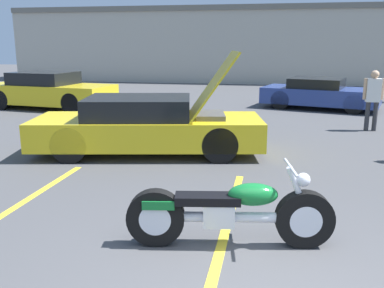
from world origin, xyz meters
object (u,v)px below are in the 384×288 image
at_px(parked_car_mid_row, 320,94).
at_px(spectator_near_motorcycle, 373,95).
at_px(motorcycle, 230,213).
at_px(parked_car_left_row, 48,91).
at_px(show_car_hood_open, 148,126).

bearing_deg(parked_car_mid_row, spectator_near_motorcycle, -60.10).
distance_m(motorcycle, spectator_near_motorcycle, 8.06).
bearing_deg(spectator_near_motorcycle, motorcycle, -112.26).
height_order(parked_car_mid_row, parked_car_left_row, parked_car_left_row).
bearing_deg(show_car_hood_open, spectator_near_motorcycle, 22.83).
relative_size(parked_car_mid_row, parked_car_left_row, 0.89).
bearing_deg(motorcycle, parked_car_left_row, 119.02).
height_order(parked_car_mid_row, spectator_near_motorcycle, spectator_near_motorcycle).
bearing_deg(parked_car_left_row, parked_car_mid_row, 18.20).
distance_m(parked_car_mid_row, parked_car_left_row, 9.79).
relative_size(parked_car_mid_row, spectator_near_motorcycle, 2.69).
bearing_deg(show_car_hood_open, motorcycle, -72.61).
relative_size(motorcycle, parked_car_left_row, 0.49).
bearing_deg(motorcycle, show_car_hood_open, 109.10).
height_order(show_car_hood_open, parked_car_mid_row, show_car_hood_open).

